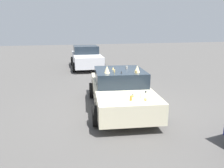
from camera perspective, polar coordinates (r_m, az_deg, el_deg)
The scene contains 3 objects.
ground_plane at distance 8.07m, azimuth 2.08°, elevation -6.07°, with size 60.00×60.00×0.00m, color #514F4C.
art_car_decorated at distance 7.90m, azimuth 2.08°, elevation -1.40°, with size 4.60×2.47×1.59m.
parked_sedan_row_back_center at distance 16.02m, azimuth -6.55°, elevation 6.79°, with size 4.62×2.21×1.51m.
Camera 1 is at (-7.25, 2.15, 2.81)m, focal length 36.04 mm.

